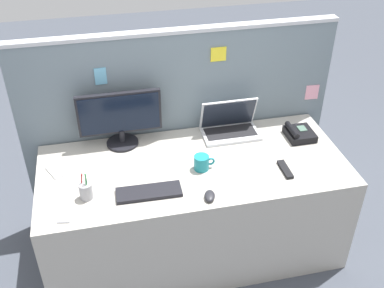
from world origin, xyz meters
TOP-DOWN VIEW (x-y plane):
  - ground_plane at (0.00, 0.00)m, footprint 10.00×10.00m
  - desk at (0.00, 0.00)m, footprint 1.89×0.82m
  - cubicle_divider at (0.00, 0.45)m, footprint 2.10×0.08m
  - desktop_monitor at (-0.41, 0.33)m, footprint 0.53×0.21m
  - laptop at (0.31, 0.30)m, footprint 0.38×0.23m
  - desk_phone at (0.75, 0.14)m, footprint 0.17×0.19m
  - keyboard_main at (-0.31, -0.21)m, footprint 0.37×0.14m
  - computer_mouse_right_hand at (0.02, -0.32)m, footprint 0.08×0.11m
  - pen_cup at (-0.65, -0.17)m, footprint 0.07×0.07m
  - cell_phone_silver_slab at (-0.77, -0.28)m, footprint 0.09×0.14m
  - cell_phone_white_slab at (-0.83, 0.11)m, footprint 0.12×0.16m
  - tv_remote at (0.52, -0.18)m, footprint 0.05×0.17m
  - coffee_mug at (0.04, -0.05)m, footprint 0.13×0.09m

SIDE VIEW (x-z plane):
  - ground_plane at x=0.00m, z-range 0.00..0.00m
  - desk at x=0.00m, z-range 0.00..0.71m
  - cubicle_divider at x=0.00m, z-range 0.00..1.42m
  - cell_phone_silver_slab at x=-0.77m, z-range 0.71..0.72m
  - cell_phone_white_slab at x=-0.83m, z-range 0.71..0.72m
  - tv_remote at x=0.52m, z-range 0.71..0.73m
  - keyboard_main at x=-0.31m, z-range 0.71..0.74m
  - computer_mouse_right_hand at x=0.02m, z-range 0.71..0.75m
  - desk_phone at x=0.75m, z-range 0.70..0.79m
  - coffee_mug at x=0.04m, z-range 0.71..0.81m
  - pen_cup at x=-0.65m, z-range 0.68..0.85m
  - laptop at x=0.31m, z-range 0.66..0.90m
  - desktop_monitor at x=-0.41m, z-range 0.73..1.10m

